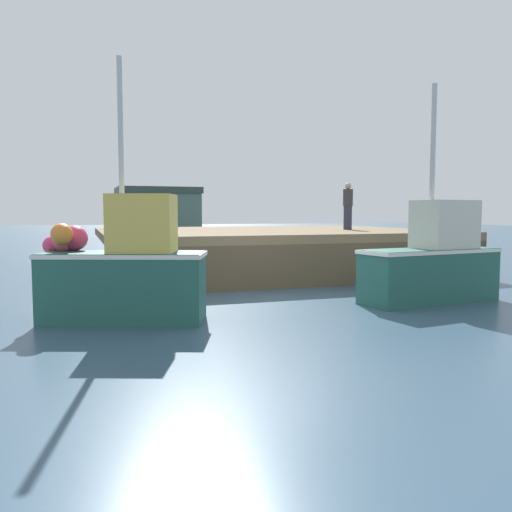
# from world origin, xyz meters

# --- Properties ---
(ground) EXTENTS (120.00, 160.00, 0.10)m
(ground) POSITION_xyz_m (0.00, 0.00, -0.05)
(ground) COLOR #334C60
(pier) EXTENTS (11.17, 8.87, 1.44)m
(pier) POSITION_xyz_m (1.91, 6.04, 1.21)
(pier) COLOR brown
(pier) RESTS_ON ground
(fishing_boat_near_left) EXTENTS (3.22, 2.08, 4.85)m
(fishing_boat_near_left) POSITION_xyz_m (-3.51, -0.77, 0.96)
(fishing_boat_near_left) COLOR #23564C
(fishing_boat_near_left) RESTS_ON ground
(fishing_boat_near_right) EXTENTS (3.51, 1.56, 4.88)m
(fishing_boat_near_right) POSITION_xyz_m (3.35, -0.79, 0.91)
(fishing_boat_near_right) COLOR #23564C
(fishing_boat_near_right) RESTS_ON ground
(rowboat) EXTENTS (1.95, 1.32, 0.40)m
(rowboat) POSITION_xyz_m (3.71, 0.77, 0.18)
(rowboat) COLOR silver
(rowboat) RESTS_ON ground
(dockworker) EXTENTS (0.34, 0.34, 1.62)m
(dockworker) POSITION_xyz_m (4.63, 5.60, 2.25)
(dockworker) COLOR #2D3342
(dockworker) RESTS_ON pier
(warehouse) EXTENTS (6.45, 5.46, 4.04)m
(warehouse) POSITION_xyz_m (1.91, 32.64, 2.04)
(warehouse) COLOR #4C6656
(warehouse) RESTS_ON ground
(mooring_buoy_foreground) EXTENTS (0.42, 0.42, 0.64)m
(mooring_buoy_foreground) POSITION_xyz_m (-3.73, -0.47, 0.29)
(mooring_buoy_foreground) COLOR #EA5B70
(mooring_buoy_foreground) RESTS_ON ground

